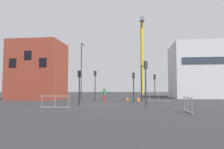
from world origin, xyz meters
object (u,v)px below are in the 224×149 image
streetlamp_tall (82,67)px  traffic_light_crosswalk (155,83)px  traffic_light_island (146,76)px  construction_crane (142,46)px  streetlamp_short (142,78)px  traffic_cone_striped (138,99)px  traffic_light_near (134,82)px  traffic_light_far (95,81)px  traffic_light_verge (79,82)px  traffic_cone_orange (127,99)px  pedestrian_walking (105,93)px

streetlamp_tall → traffic_light_crosswalk: streetlamp_tall is taller
traffic_light_island → construction_crane: bearing=89.0°
streetlamp_short → traffic_cone_striped: 4.21m
traffic_light_near → traffic_light_far: bearing=146.1°
streetlamp_tall → traffic_light_far: (3.02, -3.63, -2.39)m
traffic_light_verge → traffic_cone_orange: (4.56, 8.41, -2.14)m
pedestrian_walking → traffic_cone_striped: pedestrian_walking is taller
traffic_light_far → traffic_cone_striped: traffic_light_far is taller
traffic_light_island → traffic_cone_orange: traffic_light_island is taller
traffic_light_far → traffic_light_crosswalk: 8.68m
traffic_cone_striped → traffic_cone_orange: bearing=126.0°
traffic_light_island → traffic_light_near: size_ratio=1.16×
streetlamp_tall → traffic_cone_orange: 9.52m
traffic_light_far → traffic_light_crosswalk: (8.46, 1.92, -0.28)m
streetlamp_short → pedestrian_walking: 6.21m
streetlamp_tall → traffic_cone_orange: (7.54, -3.08, -4.93)m
traffic_light_island → pedestrian_walking: traffic_light_island is taller
traffic_light_island → traffic_cone_striped: bearing=94.5°
traffic_cone_striped → pedestrian_walking: bearing=179.2°
traffic_light_far → traffic_cone_orange: (4.52, 0.55, -2.54)m
streetlamp_tall → traffic_light_verge: size_ratio=2.57×
traffic_light_crosswalk → traffic_light_far: bearing=-167.2°
traffic_cone_orange → traffic_light_island: bearing=-78.1°
construction_crane → traffic_cone_orange: construction_crane is taller
traffic_light_crosswalk → pedestrian_walking: 7.81m
streetlamp_short → traffic_light_far: bearing=-167.5°
construction_crane → traffic_light_near: (-1.98, -38.55, -12.33)m
traffic_cone_orange → traffic_light_crosswalk: bearing=19.2°
traffic_light_near → traffic_light_crosswalk: traffic_light_crosswalk is taller
traffic_light_verge → traffic_light_near: traffic_light_near is taller
traffic_light_island → traffic_cone_orange: 10.70m
traffic_light_verge → traffic_cone_orange: size_ratio=6.22×
construction_crane → streetlamp_short: size_ratio=4.30×
construction_crane → streetlamp_short: (-0.83, -33.40, -11.61)m
traffic_light_crosswalk → traffic_light_near: bearing=-118.1°
streetlamp_short → pedestrian_walking: streetlamp_short is taller
traffic_light_verge → streetlamp_tall: bearing=104.5°
streetlamp_tall → traffic_light_far: size_ratio=2.17×
construction_crane → traffic_light_verge: size_ratio=6.16×
traffic_light_far → traffic_light_crosswalk: traffic_light_far is taller
construction_crane → traffic_light_crosswalk: bearing=-88.3°
traffic_light_island → traffic_cone_striped: (-0.63, 8.08, -2.51)m
traffic_light_island → traffic_cone_orange: (-2.15, 10.17, -2.54)m
traffic_cone_striped → streetlamp_short: bearing=79.0°
traffic_light_far → traffic_cone_striped: bearing=-14.4°
streetlamp_tall → pedestrian_walking: (4.60, -5.11, -4.11)m
streetlamp_short → traffic_light_far: size_ratio=1.21×
streetlamp_tall → traffic_light_island: (9.69, -13.25, -2.39)m
traffic_light_crosswalk → streetlamp_short: bearing=-166.0°
traffic_light_verge → pedestrian_walking: traffic_light_verge is taller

